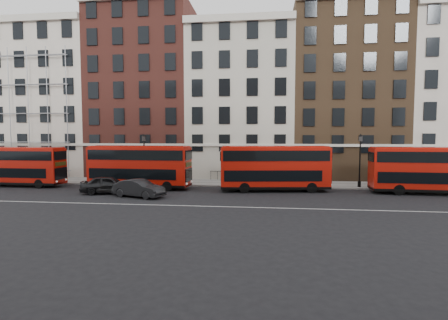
# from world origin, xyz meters

# --- Properties ---
(ground) EXTENTS (120.00, 120.00, 0.00)m
(ground) POSITION_xyz_m (0.00, 0.00, 0.00)
(ground) COLOR black
(ground) RESTS_ON ground
(pavement) EXTENTS (80.00, 5.00, 0.15)m
(pavement) POSITION_xyz_m (0.00, 10.50, 0.07)
(pavement) COLOR gray
(pavement) RESTS_ON ground
(kerb) EXTENTS (80.00, 0.30, 0.16)m
(kerb) POSITION_xyz_m (0.00, 8.00, 0.08)
(kerb) COLOR gray
(kerb) RESTS_ON ground
(road_centre_line) EXTENTS (70.00, 0.12, 0.01)m
(road_centre_line) POSITION_xyz_m (0.00, -2.00, 0.01)
(road_centre_line) COLOR white
(road_centre_line) RESTS_ON ground
(building_terrace) EXTENTS (64.00, 11.95, 22.00)m
(building_terrace) POSITION_xyz_m (-0.31, 17.88, 10.24)
(building_terrace) COLOR beige
(building_terrace) RESTS_ON ground
(bus_a) EXTENTS (9.79, 2.55, 4.09)m
(bus_a) POSITION_xyz_m (-22.52, 5.84, 2.20)
(bus_a) COLOR red
(bus_a) RESTS_ON ground
(bus_b) EXTENTS (10.31, 3.05, 4.28)m
(bus_b) POSITION_xyz_m (-9.32, 5.84, 2.30)
(bus_b) COLOR red
(bus_b) RESTS_ON ground
(bus_c) EXTENTS (10.49, 3.84, 4.31)m
(bus_c) POSITION_xyz_m (4.01, 5.83, 2.31)
(bus_c) COLOR red
(bus_c) RESTS_ON ground
(bus_d) EXTENTS (10.23, 2.89, 4.26)m
(bus_d) POSITION_xyz_m (17.89, 5.84, 2.28)
(bus_d) COLOR red
(bus_d) RESTS_ON ground
(car_rear) EXTENTS (5.14, 2.98, 1.65)m
(car_rear) POSITION_xyz_m (-11.00, 2.57, 0.82)
(car_rear) COLOR black
(car_rear) RESTS_ON ground
(car_front) EXTENTS (4.96, 3.04, 1.54)m
(car_front) POSITION_xyz_m (-7.61, 1.17, 0.77)
(car_front) COLOR black
(car_front) RESTS_ON ground
(lamp_post_left) EXTENTS (0.44, 0.44, 5.33)m
(lamp_post_left) POSITION_xyz_m (-9.69, 8.36, 3.08)
(lamp_post_left) COLOR black
(lamp_post_left) RESTS_ON pavement
(lamp_post_right) EXTENTS (0.44, 0.44, 5.33)m
(lamp_post_right) POSITION_xyz_m (12.56, 8.68, 3.08)
(lamp_post_right) COLOR black
(lamp_post_right) RESTS_ON pavement
(iron_railings) EXTENTS (6.60, 0.06, 1.00)m
(iron_railings) POSITION_xyz_m (0.00, 12.70, 0.65)
(iron_railings) COLOR black
(iron_railings) RESTS_ON pavement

